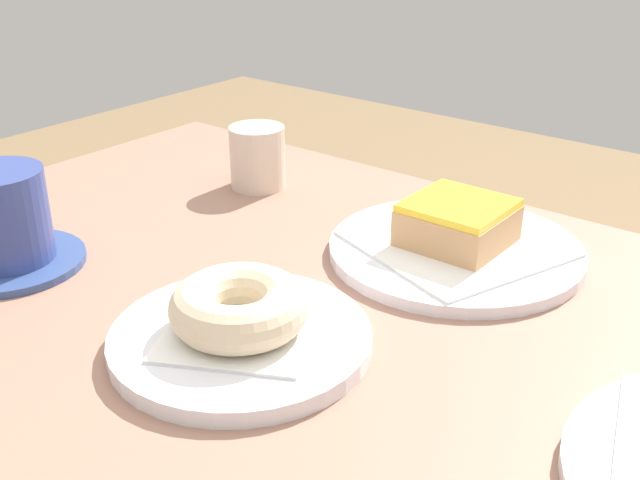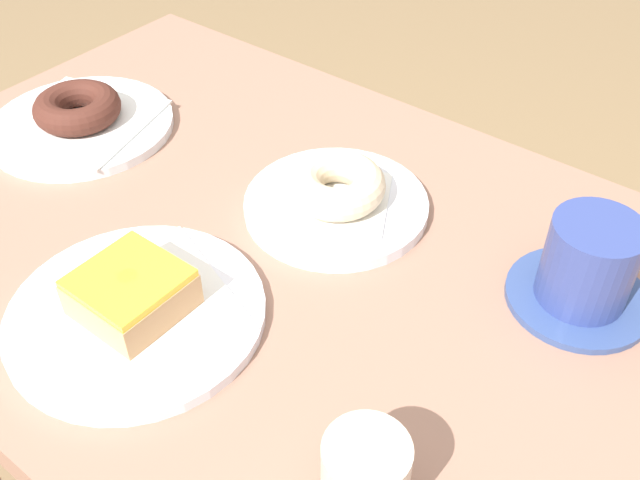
{
  "view_description": "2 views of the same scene",
  "coord_description": "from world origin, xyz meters",
  "views": [
    {
      "loc": [
        0.34,
        -0.44,
        1.1
      ],
      "look_at": [
        -0.04,
        0.04,
        0.81
      ],
      "focal_mm": 43.55,
      "sensor_mm": 36.0,
      "label": 1
    },
    {
      "loc": [
        -0.38,
        0.41,
        1.28
      ],
      "look_at": [
        -0.06,
        0.01,
        0.82
      ],
      "focal_mm": 40.89,
      "sensor_mm": 36.0,
      "label": 2
    }
  ],
  "objects": [
    {
      "name": "coffee_cup",
      "position": [
        -0.28,
        -0.12,
        0.82
      ],
      "size": [
        0.14,
        0.14,
        0.09
      ],
      "color": "#334980",
      "rests_on": "table"
    },
    {
      "name": "donut_chocolate_ring",
      "position": [
        0.33,
        -0.02,
        0.81
      ],
      "size": [
        0.11,
        0.11,
        0.03
      ],
      "primitive_type": "torus",
      "color": "#47221A",
      "rests_on": "napkin_chocolate_ring"
    },
    {
      "name": "table",
      "position": [
        0.0,
        0.0,
        0.64
      ],
      "size": [
        0.98,
        0.63,
        0.78
      ],
      "color": "#946956",
      "rests_on": "ground_plane"
    },
    {
      "name": "donut_glazed_square",
      "position": [
        0.03,
        0.16,
        0.81
      ],
      "size": [
        0.09,
        0.09,
        0.04
      ],
      "color": "tan",
      "rests_on": "napkin_glazed_square"
    },
    {
      "name": "napkin_glazed_square",
      "position": [
        0.03,
        0.16,
        0.79
      ],
      "size": [
        0.21,
        0.21,
        0.0
      ],
      "primitive_type": "cube",
      "rotation": [
        0.0,
        0.0,
        -0.33
      ],
      "color": "white",
      "rests_on": "plate_glazed_square"
    },
    {
      "name": "napkin_sugar_ring",
      "position": [
        -0.02,
        -0.08,
        0.79
      ],
      "size": [
        0.15,
        0.15,
        0.0
      ],
      "primitive_type": "cube",
      "rotation": [
        0.0,
        0.0,
        0.49
      ],
      "color": "white",
      "rests_on": "plate_sugar_ring"
    },
    {
      "name": "napkin_chocolate_ring",
      "position": [
        0.33,
        -0.02,
        0.79
      ],
      "size": [
        0.2,
        0.2,
        0.0
      ],
      "primitive_type": "cube",
      "rotation": [
        0.0,
        0.0,
        0.28
      ],
      "color": "white",
      "rests_on": "plate_chocolate_ring"
    },
    {
      "name": "plate_glazed_square",
      "position": [
        0.03,
        0.16,
        0.78
      ],
      "size": [
        0.24,
        0.24,
        0.01
      ],
      "primitive_type": "cylinder",
      "color": "white",
      "rests_on": "table"
    },
    {
      "name": "plate_sugar_ring",
      "position": [
        -0.02,
        -0.08,
        0.78
      ],
      "size": [
        0.2,
        0.2,
        0.01
      ],
      "primitive_type": "cylinder",
      "color": "white",
      "rests_on": "table"
    },
    {
      "name": "plate_chocolate_ring",
      "position": [
        0.33,
        -0.02,
        0.78
      ],
      "size": [
        0.23,
        0.23,
        0.01
      ],
      "primitive_type": "cylinder",
      "color": "silver",
      "rests_on": "table"
    },
    {
      "name": "sugar_jar",
      "position": [
        -0.24,
        0.18,
        0.81
      ],
      "size": [
        0.06,
        0.06,
        0.07
      ],
      "primitive_type": "cylinder",
      "color": "beige",
      "rests_on": "table"
    },
    {
      "name": "donut_sugar_ring",
      "position": [
        -0.02,
        -0.08,
        0.81
      ],
      "size": [
        0.11,
        0.11,
        0.04
      ],
      "primitive_type": "torus",
      "color": "beige",
      "rests_on": "napkin_sugar_ring"
    }
  ]
}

